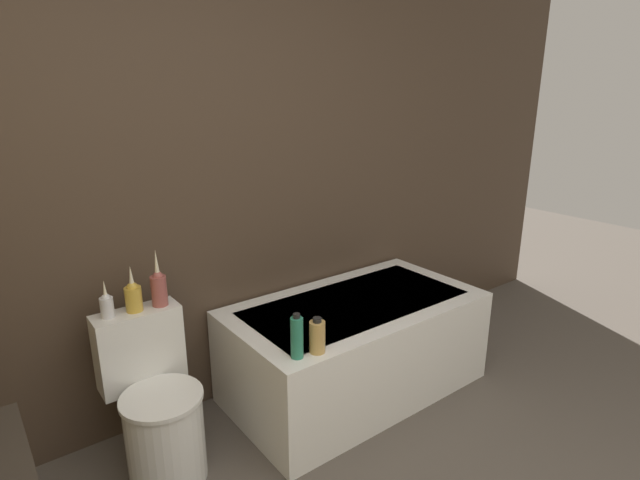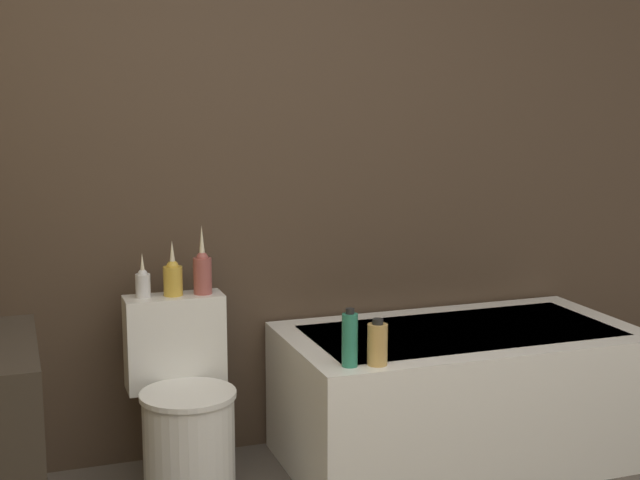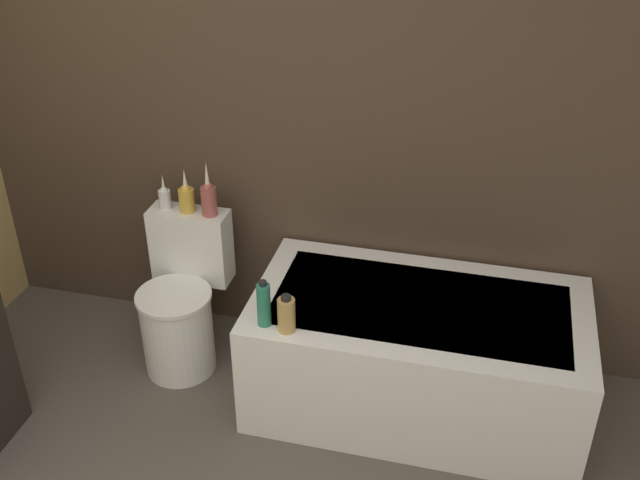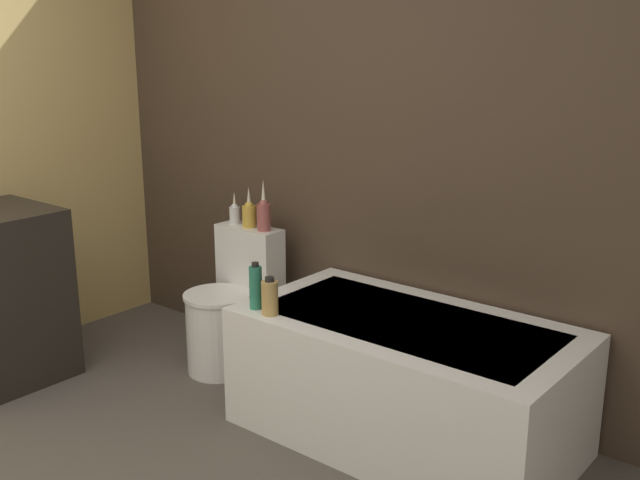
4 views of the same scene
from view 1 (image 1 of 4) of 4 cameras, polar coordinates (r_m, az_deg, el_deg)
wall_back_tiled at (r=2.61m, az=-16.01°, el=6.93°), size 6.40×0.06×2.60m
bathtub at (r=2.99m, az=4.02°, el=-11.91°), size 1.47×0.79×0.56m
toilet at (r=2.51m, az=-18.06°, el=-17.95°), size 0.39×0.51×0.75m
vase_gold at (r=2.41m, az=-23.20°, el=-6.81°), size 0.06×0.06×0.18m
vase_silver at (r=2.43m, az=-20.57°, el=-5.97°), size 0.08×0.08×0.22m
vase_bronze at (r=2.45m, az=-17.95°, el=-5.11°), size 0.07×0.07×0.27m
shampoo_bottle_tall at (r=2.27m, az=-2.66°, el=-11.03°), size 0.06×0.06×0.21m
shampoo_bottle_short at (r=2.32m, az=-0.32°, el=-10.96°), size 0.07×0.07×0.17m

